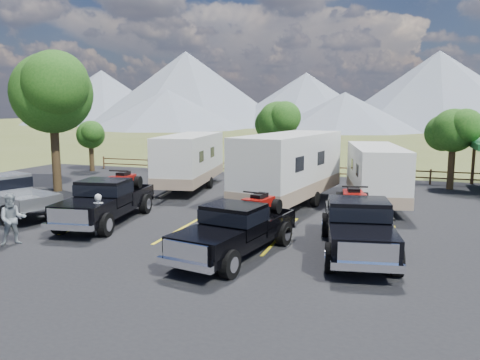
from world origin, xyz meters
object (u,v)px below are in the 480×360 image
(tree_big_nw, at_px, (52,93))
(rig_left, at_px, (107,199))
(rig_right, at_px, (357,224))
(person_a, at_px, (99,214))
(person_b, at_px, (13,219))
(trailer_right, at_px, (376,175))
(trailer_left, at_px, (190,161))
(trailer_center, at_px, (290,168))
(rig_center, at_px, (237,227))
(pickup_silver, at_px, (5,195))

(tree_big_nw, bearing_deg, rig_left, -37.30)
(rig_right, height_order, person_a, rig_right)
(rig_left, height_order, person_b, rig_left)
(rig_left, distance_m, trailer_right, 12.67)
(trailer_left, xyz_separation_m, person_a, (1.08, -10.45, -0.88))
(tree_big_nw, height_order, person_b, tree_big_nw)
(rig_left, bearing_deg, trailer_right, 26.14)
(trailer_center, bearing_deg, trailer_left, 166.42)
(rig_left, height_order, person_a, rig_left)
(rig_center, relative_size, trailer_center, 0.59)
(rig_center, bearing_deg, person_b, -158.92)
(trailer_center, distance_m, trailer_right, 4.24)
(tree_big_nw, height_order, person_a, tree_big_nw)
(pickup_silver, xyz_separation_m, person_a, (5.85, -1.39, -0.16))
(tree_big_nw, xyz_separation_m, trailer_right, (17.59, 1.71, -4.03))
(pickup_silver, distance_m, person_a, 6.02)
(rig_left, bearing_deg, pickup_silver, 176.83)
(rig_center, relative_size, rig_right, 0.94)
(rig_left, distance_m, rig_center, 7.04)
(rig_right, distance_m, trailer_left, 14.15)
(rig_right, xyz_separation_m, person_b, (-11.46, -2.94, -0.07))
(rig_right, relative_size, pickup_silver, 0.99)
(rig_right, bearing_deg, trailer_left, 127.46)
(person_a, xyz_separation_m, person_b, (-2.10, -2.02, 0.12))
(rig_right, bearing_deg, rig_center, -167.60)
(person_a, bearing_deg, tree_big_nw, -56.10)
(person_b, bearing_deg, trailer_center, 3.91)
(rig_center, relative_size, trailer_right, 0.71)
(trailer_left, xyz_separation_m, person_b, (-1.02, -12.47, -0.76))
(rig_left, distance_m, person_a, 2.06)
(trailer_right, distance_m, person_a, 13.14)
(rig_left, distance_m, trailer_center, 8.68)
(trailer_right, relative_size, pickup_silver, 1.31)
(tree_big_nw, height_order, pickup_silver, tree_big_nw)
(tree_big_nw, height_order, rig_left, tree_big_nw)
(trailer_right, bearing_deg, person_a, -147.66)
(rig_left, height_order, trailer_left, trailer_left)
(trailer_center, bearing_deg, rig_center, -79.18)
(rig_right, relative_size, person_a, 4.01)
(rig_left, xyz_separation_m, pickup_silver, (-4.96, -0.45, -0.03))
(rig_left, height_order, rig_right, same)
(rig_center, relative_size, trailer_left, 0.65)
(person_b, bearing_deg, rig_right, -33.17)
(rig_left, bearing_deg, trailer_left, 82.92)
(tree_big_nw, relative_size, rig_left, 1.24)
(rig_center, xyz_separation_m, person_a, (-5.71, 0.59, -0.13))
(tree_big_nw, relative_size, trailer_center, 0.77)
(tree_big_nw, bearing_deg, trailer_right, 5.57)
(rig_left, relative_size, trailer_center, 0.62)
(rig_left, height_order, pickup_silver, rig_left)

